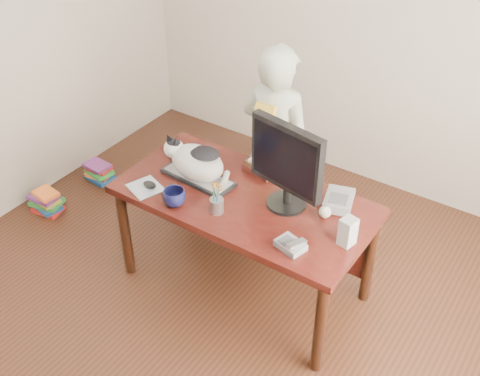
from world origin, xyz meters
name	(u,v)px	position (x,y,z in m)	size (l,w,h in m)	color
room	(178,161)	(0.00, 0.00, 1.35)	(4.50, 4.50, 4.50)	black
desk	(251,209)	(0.00, 0.68, 0.60)	(1.60, 0.80, 0.75)	black
keyboard	(198,177)	(-0.35, 0.59, 0.76)	(0.50, 0.22, 0.03)	black
cat	(195,161)	(-0.37, 0.59, 0.89)	(0.48, 0.25, 0.27)	silver
monitor	(287,162)	(0.25, 0.66, 1.07)	(0.50, 0.28, 0.56)	black
pen_cup	(217,204)	(-0.06, 0.39, 0.81)	(0.09, 0.09, 0.22)	gray
mousepad	(145,188)	(-0.57, 0.33, 0.75)	(0.25, 0.24, 0.00)	silver
mouse	(150,185)	(-0.55, 0.35, 0.77)	(0.11, 0.09, 0.04)	black
coffee_mug	(174,198)	(-0.31, 0.30, 0.80)	(0.14, 0.14, 0.11)	black
phone	(291,245)	(0.47, 0.35, 0.77)	(0.18, 0.15, 0.07)	slate
speaker	(348,232)	(0.71, 0.56, 0.84)	(0.09, 0.10, 0.17)	#98989A
baseball	(325,212)	(0.50, 0.70, 0.79)	(0.07, 0.07, 0.07)	white
book_stack	(263,166)	(-0.06, 0.90, 0.79)	(0.26, 0.22, 0.08)	#491713
calculator	(339,200)	(0.51, 0.86, 0.78)	(0.22, 0.26, 0.07)	slate
person	(276,146)	(-0.14, 1.21, 0.75)	(0.55, 0.36, 1.51)	silver
held_book	(264,119)	(-0.14, 1.04, 1.05)	(0.14, 0.09, 0.20)	gold
book_pile_a	(46,202)	(-1.75, 0.40, 0.09)	(0.27, 0.22, 0.18)	red
book_pile_b	(99,172)	(-1.72, 0.95, 0.07)	(0.26, 0.20, 0.15)	#184991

